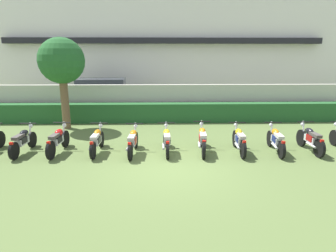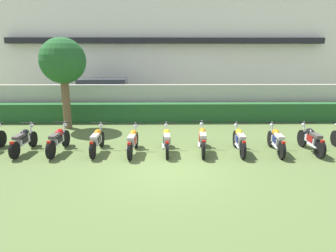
% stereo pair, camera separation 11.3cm
% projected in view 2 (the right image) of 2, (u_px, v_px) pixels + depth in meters
% --- Properties ---
extents(ground, '(60.00, 60.00, 0.00)m').
position_uv_depth(ground, '(169.00, 167.00, 8.63)').
color(ground, '#566B38').
extents(building, '(23.84, 6.50, 7.73)m').
position_uv_depth(building, '(165.00, 46.00, 21.50)').
color(building, white).
rests_on(building, ground).
extents(compound_wall, '(22.64, 0.30, 1.76)m').
position_uv_depth(compound_wall, '(167.00, 102.00, 14.92)').
color(compound_wall, '#BCB7A8').
rests_on(compound_wall, ground).
extents(hedge_row, '(18.11, 0.70, 0.92)m').
position_uv_depth(hedge_row, '(167.00, 112.00, 14.34)').
color(hedge_row, '#235628').
rests_on(hedge_row, ground).
extents(parked_car, '(4.57, 2.22, 1.89)m').
position_uv_depth(parked_car, '(106.00, 95.00, 17.05)').
color(parked_car, '#9EA3A8').
rests_on(parked_car, ground).
extents(tree_near_inspector, '(1.97, 1.97, 3.99)m').
position_uv_depth(tree_near_inspector, '(63.00, 62.00, 12.51)').
color(tree_near_inspector, brown).
rests_on(tree_near_inspector, ground).
extents(motorcycle_in_row_1, '(0.60, 1.83, 0.94)m').
position_uv_depth(motorcycle_in_row_1, '(23.00, 140.00, 9.82)').
color(motorcycle_in_row_1, black).
rests_on(motorcycle_in_row_1, ground).
extents(motorcycle_in_row_2, '(0.60, 1.89, 0.96)m').
position_uv_depth(motorcycle_in_row_2, '(58.00, 140.00, 9.82)').
color(motorcycle_in_row_2, black).
rests_on(motorcycle_in_row_2, ground).
extents(motorcycle_in_row_3, '(0.60, 1.83, 0.94)m').
position_uv_depth(motorcycle_in_row_3, '(97.00, 140.00, 9.84)').
color(motorcycle_in_row_3, black).
rests_on(motorcycle_in_row_3, ground).
extents(motorcycle_in_row_4, '(0.60, 1.83, 0.95)m').
position_uv_depth(motorcycle_in_row_4, '(133.00, 141.00, 9.72)').
color(motorcycle_in_row_4, black).
rests_on(motorcycle_in_row_4, ground).
extents(motorcycle_in_row_5, '(0.60, 1.82, 0.94)m').
position_uv_depth(motorcycle_in_row_5, '(167.00, 140.00, 9.84)').
color(motorcycle_in_row_5, black).
rests_on(motorcycle_in_row_5, ground).
extents(motorcycle_in_row_6, '(0.60, 1.95, 0.97)m').
position_uv_depth(motorcycle_in_row_6, '(202.00, 139.00, 9.88)').
color(motorcycle_in_row_6, black).
rests_on(motorcycle_in_row_6, ground).
extents(motorcycle_in_row_7, '(0.60, 1.84, 0.96)m').
position_uv_depth(motorcycle_in_row_7, '(239.00, 140.00, 9.82)').
color(motorcycle_in_row_7, black).
rests_on(motorcycle_in_row_7, ground).
extents(motorcycle_in_row_8, '(0.60, 1.87, 0.95)m').
position_uv_depth(motorcycle_in_row_8, '(276.00, 140.00, 9.83)').
color(motorcycle_in_row_8, black).
rests_on(motorcycle_in_row_8, ground).
extents(motorcycle_in_row_9, '(0.60, 1.81, 0.96)m').
position_uv_depth(motorcycle_in_row_9, '(311.00, 139.00, 9.87)').
color(motorcycle_in_row_9, black).
rests_on(motorcycle_in_row_9, ground).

